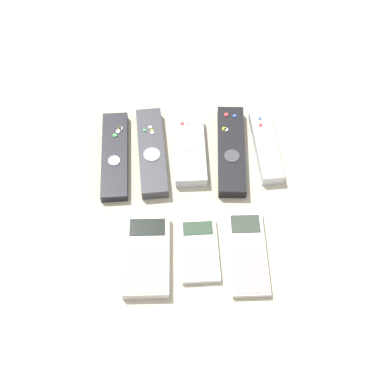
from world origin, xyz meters
The scene contains 9 objects.
ground_plane centered at (0.00, 0.00, 0.00)m, with size 3.00×3.00×0.00m, color #B2A88E.
remote_0 centered at (-0.14, 0.12, 0.01)m, with size 0.05×0.20×0.02m.
remote_1 centered at (-0.07, 0.12, 0.01)m, with size 0.06×0.20×0.02m.
remote_2 centered at (0.00, 0.12, 0.01)m, with size 0.06×0.16×0.02m.
remote_3 centered at (0.08, 0.12, 0.01)m, with size 0.06×0.21×0.02m.
remote_4 centered at (0.15, 0.12, 0.01)m, with size 0.05×0.17×0.02m.
calculator_0 centered at (-0.08, -0.10, 0.01)m, with size 0.08×0.15×0.02m.
calculator_1 centered at (0.01, -0.09, 0.01)m, with size 0.07×0.12×0.01m.
calculator_2 centered at (0.09, -0.10, 0.01)m, with size 0.07×0.16×0.01m.
Camera 1 is at (-0.03, -0.50, 0.84)m, focal length 50.00 mm.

